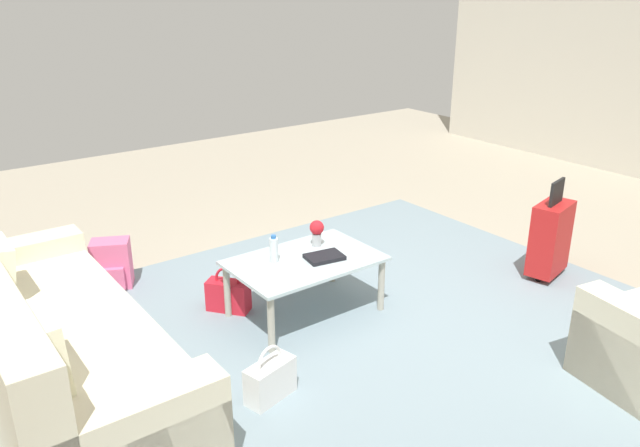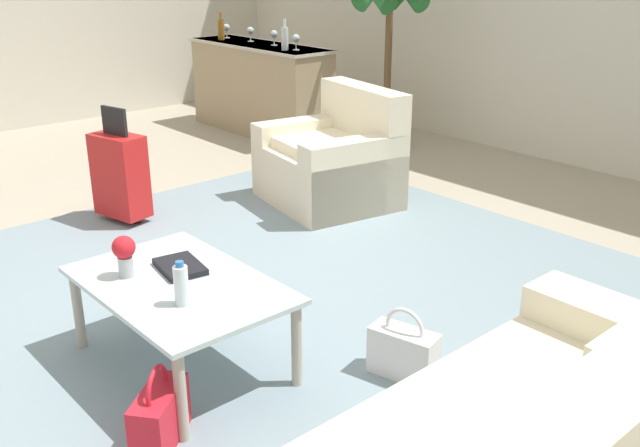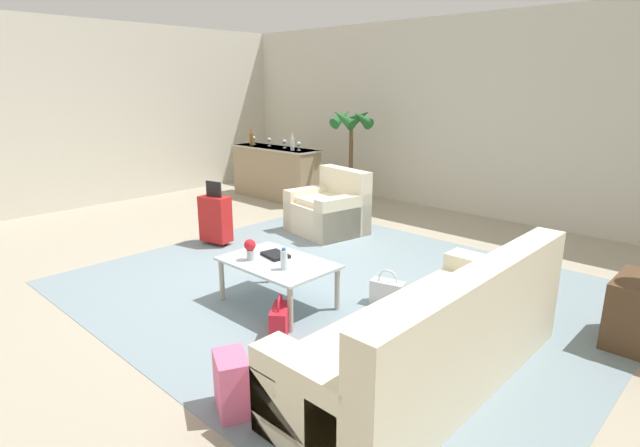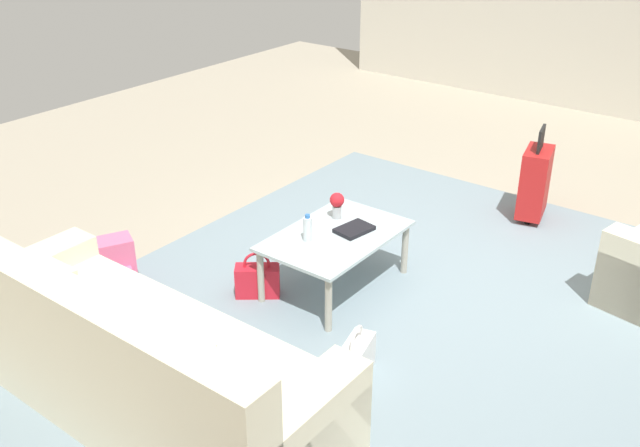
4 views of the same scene
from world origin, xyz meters
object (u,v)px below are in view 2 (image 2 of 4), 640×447
wine_bottle_clear (285,38)px  wine_glass_rightmost (296,39)px  wine_glass_right_of_centre (274,35)px  handbag_white (403,352)px  coffee_table (180,293)px  coffee_table_book (180,267)px  water_bottle (181,285)px  suitcase_red (120,174)px  bar_console (260,88)px  wine_bottle_amber (221,29)px  wine_glass_left_of_centre (250,31)px  flower_vase (124,252)px  armchair (335,164)px  potted_palm (388,48)px  wine_glass_leftmost (226,28)px  handbag_red (160,416)px

wine_bottle_clear → wine_glass_rightmost: bearing=48.7°
wine_glass_right_of_centre → handbag_white: bearing=-30.8°
coffee_table → wine_glass_rightmost: 4.25m
coffee_table → coffee_table_book: bearing=146.3°
coffee_table_book → wine_glass_right_of_centre: 4.44m
wine_glass_rightmost → wine_bottle_clear: 0.11m
water_bottle → suitcase_red: (-2.20, 0.80, -0.18)m
coffee_table_book → bar_console: size_ratio=0.14×
wine_glass_rightmost → suitcase_red: wine_glass_rightmost is taller
water_bottle → wine_bottle_amber: bearing=143.9°
wine_glass_rightmost → wine_bottle_amber: 1.19m
water_bottle → suitcase_red: 2.35m
wine_glass_rightmost → coffee_table: bearing=-47.1°
coffee_table → wine_glass_left_of_centre: size_ratio=6.97×
flower_vase → wine_glass_rightmost: size_ratio=1.33×
wine_glass_left_of_centre → wine_glass_rightmost: same height
flower_vase → wine_glass_left_of_centre: (-3.49, 3.30, 0.49)m
wine_bottle_clear → handbag_white: size_ratio=0.84×
flower_vase → wine_glass_rightmost: (-2.64, 3.23, 0.49)m
armchair → handbag_white: size_ratio=3.06×
coffee_table_book → wine_glass_rightmost: size_ratio=1.73×
flower_vase → bar_console: bar_console is taller
wine_glass_left_of_centre → suitcase_red: wine_glass_left_of_centre is taller
flower_vase → wine_bottle_amber: wine_bottle_amber is taller
wine_glass_rightmost → potted_palm: potted_palm is taller
armchair → coffee_table: armchair is taller
water_bottle → wine_glass_rightmost: (-3.06, 3.18, 0.52)m
bar_console → wine_glass_leftmost: wine_glass_leftmost is taller
suitcase_red → coffee_table_book: bearing=-18.3°
handbag_white → wine_glass_left_of_centre: bearing=151.5°
flower_vase → wine_glass_right_of_centre: size_ratio=1.33×
wine_glass_right_of_centre → wine_glass_rightmost: bearing=-8.0°
potted_palm → water_bottle: bearing=-57.7°
armchair → suitcase_red: (-0.71, -1.47, 0.05)m
coffee_table_book → flower_vase: flower_vase is taller
coffee_table_book → handbag_white: size_ratio=0.75×
wine_glass_leftmost → handbag_red: (4.58, -3.51, -0.93)m
handbag_white → potted_palm: size_ratio=0.21×
water_bottle → wine_bottle_amber: size_ratio=0.68×
armchair → wine_glass_left_of_centre: wine_glass_left_of_centre is taller
coffee_table_book → suitcase_red: size_ratio=0.32×
wine_bottle_clear → armchair: bearing=-26.7°
wine_glass_right_of_centre → wine_bottle_clear: (0.36, -0.14, 0.01)m
wine_bottle_clear → wine_glass_right_of_centre: bearing=158.2°
coffee_table → wine_glass_right_of_centre: (-3.29, 3.14, 0.67)m
wine_glass_right_of_centre → potted_palm: bearing=27.4°
armchair → water_bottle: bearing=-56.8°
coffee_table → flower_vase: bearing=-145.7°
water_bottle → wine_bottle_amber: (-4.24, 3.10, 0.53)m
wine_glass_leftmost → potted_palm: (1.94, 0.57, -0.08)m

